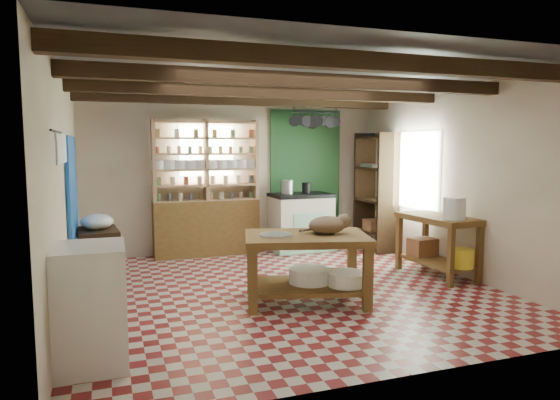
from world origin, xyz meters
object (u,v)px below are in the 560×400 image
object	(u,v)px
stove	(301,222)
cat	(327,225)
white_cabinet	(91,306)
work_table	(306,268)
right_counter	(437,246)
prep_table	(99,257)

from	to	relation	value
stove	cat	xyz separation A→B (m)	(-0.73, -2.68, 0.39)
stove	cat	world-z (taller)	cat
white_cabinet	work_table	bearing A→B (deg)	23.65
cat	white_cabinet	bearing A→B (deg)	-154.93
work_table	cat	xyz separation A→B (m)	(0.25, -0.01, 0.49)
work_table	right_counter	distance (m)	2.18
stove	prep_table	world-z (taller)	stove
work_table	prep_table	size ratio (longest dim) A/B	1.91
stove	cat	size ratio (longest dim) A/B	2.24
right_counter	prep_table	bearing A→B (deg)	161.99
work_table	prep_table	xyz separation A→B (m)	(-2.25, 1.55, -0.03)
stove	right_counter	xyz separation A→B (m)	(1.14, -2.19, -0.07)
stove	right_counter	world-z (taller)	stove
right_counter	work_table	bearing A→B (deg)	-171.75
white_cabinet	cat	bearing A→B (deg)	21.26
work_table	right_counter	bearing A→B (deg)	27.11
prep_table	cat	world-z (taller)	cat
stove	work_table	bearing A→B (deg)	-112.49
work_table	stove	xyz separation A→B (m)	(0.99, 2.66, 0.10)
white_cabinet	right_counter	xyz separation A→B (m)	(4.40, 1.42, -0.08)
stove	white_cabinet	distance (m)	4.87
prep_table	white_cabinet	xyz separation A→B (m)	(-0.02, -2.50, 0.13)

